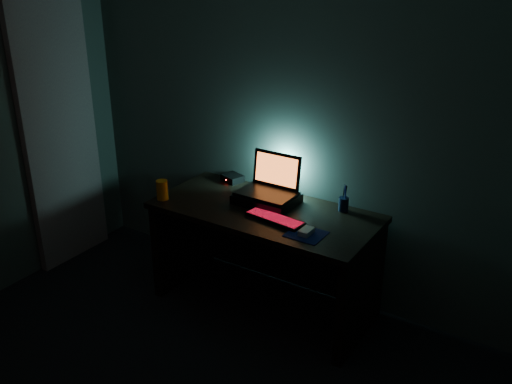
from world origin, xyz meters
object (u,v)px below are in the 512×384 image
router (233,178)px  mouse (306,231)px  pen_cup (344,204)px  laptop (271,184)px  juice_glass (162,190)px  keyboard (275,219)px

router → mouse: bearing=-11.1°
pen_cup → router: pen_cup is taller
laptop → juice_glass: 0.74m
keyboard → mouse: 0.26m
mouse → juice_glass: size_ratio=0.78×
mouse → pen_cup: size_ratio=1.14×
laptop → juice_glass: laptop is taller
mouse → laptop: bearing=144.8°
laptop → router: bearing=160.7°
laptop → pen_cup: laptop is taller
pen_cup → router: 0.91m
keyboard → juice_glass: 0.83m
keyboard → mouse: bearing=-6.6°
pen_cup → router: bearing=177.5°
pen_cup → laptop: bearing=-167.6°
pen_cup → mouse: bearing=-96.2°
laptop → juice_glass: bearing=-148.9°
laptop → router: laptop is taller
mouse → router: size_ratio=0.61×
mouse → router: (-0.86, 0.47, 0.00)m
laptop → pen_cup: bearing=12.5°
mouse → router: router is taller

